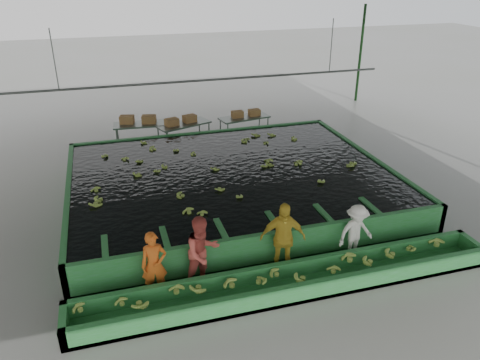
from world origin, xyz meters
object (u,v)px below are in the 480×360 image
object	(u,v)px
box_stack_left	(138,123)
box_stack_right	(246,116)
sorting_trough	(291,282)
worker_c	(283,238)
worker_d	(356,232)
packing_table_right	(244,128)
flotation_tank	(231,183)
packing_table_mid	(184,135)
worker_a	(154,265)
worker_b	(202,253)
box_stack_mid	(181,124)
packing_table_left	(142,135)

from	to	relation	value
box_stack_left	box_stack_right	size ratio (longest dim) A/B	1.16
sorting_trough	worker_c	xyz separation A→B (m)	(0.07, 0.80, 0.68)
worker_d	packing_table_right	xyz separation A→B (m)	(-0.02, 9.41, -0.27)
flotation_tank	packing_table_mid	distance (m)	4.93
flotation_tank	worker_a	size ratio (longest dim) A/B	6.29
worker_b	worker_c	bearing A→B (deg)	-19.17
worker_c	box_stack_left	world-z (taller)	worker_c
flotation_tank	sorting_trough	bearing A→B (deg)	-90.00
worker_b	packing_table_mid	distance (m)	9.29
sorting_trough	packing_table_right	world-z (taller)	packing_table_right
flotation_tank	worker_c	size ratio (longest dim) A/B	5.36
worker_b	flotation_tank	bearing A→B (deg)	47.21
box_stack_left	box_stack_right	bearing A→B (deg)	-3.28
sorting_trough	worker_c	distance (m)	1.05
box_stack_left	box_stack_mid	xyz separation A→B (m)	(1.65, -0.52, -0.02)
box_stack_mid	worker_b	bearing A→B (deg)	-97.17
worker_b	worker_c	size ratio (longest dim) A/B	0.97
worker_a	packing_table_left	distance (m)	9.65
box_stack_right	sorting_trough	bearing A→B (deg)	-101.60
packing_table_left	box_stack_mid	size ratio (longest dim) A/B	1.66
box_stack_left	flotation_tank	bearing A→B (deg)	-66.31
worker_a	box_stack_left	world-z (taller)	worker_a
worker_a	packing_table_right	world-z (taller)	worker_a
flotation_tank	packing_table_right	bearing A→B (deg)	68.45
packing_table_right	box_stack_left	distance (m)	4.43
box_stack_mid	flotation_tank	bearing A→B (deg)	-81.56
packing_table_mid	box_stack_mid	world-z (taller)	box_stack_mid
worker_d	box_stack_right	xyz separation A→B (m)	(0.06, 9.45, 0.21)
worker_c	worker_d	size ratio (longest dim) A/B	1.24
flotation_tank	worker_a	xyz separation A→B (m)	(-2.98, -4.30, 0.35)
packing_table_right	worker_b	bearing A→B (deg)	-112.51
flotation_tank	sorting_trough	world-z (taller)	flotation_tank
flotation_tank	box_stack_mid	xyz separation A→B (m)	(-0.73, 4.89, 0.53)
packing_table_mid	sorting_trough	bearing A→B (deg)	-86.44
flotation_tank	box_stack_right	world-z (taller)	box_stack_right
packing_table_right	box_stack_right	world-z (taller)	box_stack_right
worker_d	worker_c	bearing A→B (deg)	173.67
sorting_trough	worker_a	xyz separation A→B (m)	(-2.98, 0.80, 0.55)
sorting_trough	packing_table_left	xyz separation A→B (m)	(-2.26, 10.42, 0.25)
sorting_trough	box_stack_right	xyz separation A→B (m)	(2.10, 10.25, 0.71)
flotation_tank	worker_d	xyz separation A→B (m)	(2.04, -4.30, 0.30)
flotation_tank	packing_table_left	world-z (taller)	packing_table_left
worker_d	box_stack_left	world-z (taller)	worker_d
flotation_tank	box_stack_mid	world-z (taller)	box_stack_mid
flotation_tank	packing_table_mid	size ratio (longest dim) A/B	4.63
packing_table_mid	box_stack_left	distance (m)	1.90
worker_c	packing_table_mid	xyz separation A→B (m)	(-0.69, 9.19, -0.44)
worker_b	packing_table_right	bearing A→B (deg)	48.33
flotation_tank	worker_c	xyz separation A→B (m)	(0.07, -4.30, 0.48)
flotation_tank	box_stack_right	xyz separation A→B (m)	(2.10, 5.15, 0.51)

